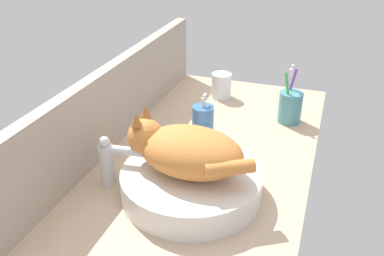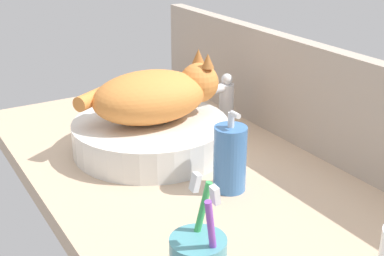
{
  "view_description": "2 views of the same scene",
  "coord_description": "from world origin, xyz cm",
  "px_view_note": "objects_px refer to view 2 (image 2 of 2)",
  "views": [
    {
      "loc": [
        -97.28,
        -30.57,
        63.67
      ],
      "look_at": [
        -3.46,
        1.8,
        11.01
      ],
      "focal_mm": 40.0,
      "sensor_mm": 36.0,
      "label": 1
    },
    {
      "loc": [
        80.2,
        -50.02,
        49.21
      ],
      "look_at": [
        1.39,
        -3.06,
        11.68
      ],
      "focal_mm": 50.0,
      "sensor_mm": 36.0,
      "label": 2
    }
  ],
  "objects_px": {
    "faucet": "(223,100)",
    "soap_dispenser": "(230,158)",
    "cat": "(155,95)",
    "sink_basin": "(151,135)"
  },
  "relations": [
    {
      "from": "sink_basin",
      "to": "faucet",
      "type": "relative_size",
      "value": 2.5
    },
    {
      "from": "sink_basin",
      "to": "cat",
      "type": "bearing_deg",
      "value": 89.63
    },
    {
      "from": "sink_basin",
      "to": "faucet",
      "type": "height_order",
      "value": "faucet"
    },
    {
      "from": "sink_basin",
      "to": "cat",
      "type": "xyz_separation_m",
      "value": [
        0.0,
        0.01,
        0.09
      ]
    },
    {
      "from": "faucet",
      "to": "soap_dispenser",
      "type": "xyz_separation_m",
      "value": [
        0.26,
        -0.16,
        -0.01
      ]
    },
    {
      "from": "soap_dispenser",
      "to": "cat",
      "type": "bearing_deg",
      "value": -172.07
    },
    {
      "from": "cat",
      "to": "soap_dispenser",
      "type": "bearing_deg",
      "value": 7.93
    },
    {
      "from": "sink_basin",
      "to": "faucet",
      "type": "xyz_separation_m",
      "value": [
        -0.02,
        0.2,
        0.04
      ]
    },
    {
      "from": "cat",
      "to": "faucet",
      "type": "bearing_deg",
      "value": 96.7
    },
    {
      "from": "faucet",
      "to": "cat",
      "type": "bearing_deg",
      "value": -83.3
    }
  ]
}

